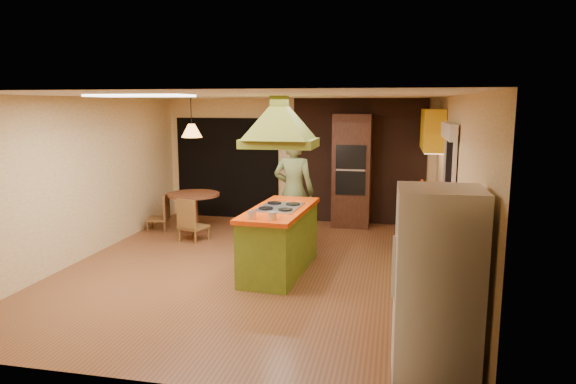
% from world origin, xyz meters
% --- Properties ---
extents(ground, '(6.50, 6.50, 0.00)m').
position_xyz_m(ground, '(0.00, 0.00, 0.00)').
color(ground, brown).
rests_on(ground, ground).
extents(room_walls, '(5.50, 6.50, 6.50)m').
position_xyz_m(room_walls, '(0.00, 0.00, 1.25)').
color(room_walls, beige).
rests_on(room_walls, ground).
extents(ceiling_plane, '(6.50, 6.50, 0.00)m').
position_xyz_m(ceiling_plane, '(0.00, 0.00, 2.50)').
color(ceiling_plane, silver).
rests_on(ceiling_plane, room_walls).
extents(brick_panel, '(2.64, 0.03, 2.50)m').
position_xyz_m(brick_panel, '(1.25, 3.23, 1.25)').
color(brick_panel, '#381E14').
rests_on(brick_panel, ground).
extents(nook_opening, '(2.20, 0.03, 2.10)m').
position_xyz_m(nook_opening, '(-1.50, 3.23, 1.05)').
color(nook_opening, black).
rests_on(nook_opening, ground).
extents(right_counter, '(0.62, 3.05, 0.92)m').
position_xyz_m(right_counter, '(2.45, 0.60, 0.46)').
color(right_counter, olive).
rests_on(right_counter, ground).
extents(upper_cabinets, '(0.34, 1.40, 0.70)m').
position_xyz_m(upper_cabinets, '(2.57, 2.20, 1.95)').
color(upper_cabinets, yellow).
rests_on(upper_cabinets, room_walls).
extents(window_right, '(0.12, 1.35, 1.06)m').
position_xyz_m(window_right, '(2.70, 0.40, 1.77)').
color(window_right, black).
rests_on(window_right, room_walls).
extents(fluor_panel, '(1.20, 0.60, 0.03)m').
position_xyz_m(fluor_panel, '(-1.10, -1.20, 2.48)').
color(fluor_panel, white).
rests_on(fluor_panel, ceiling_plane).
extents(kitchen_island, '(0.88, 1.92, 0.95)m').
position_xyz_m(kitchen_island, '(0.38, -0.09, 0.47)').
color(kitchen_island, olive).
rests_on(kitchen_island, ground).
extents(range_hood, '(1.02, 0.74, 0.79)m').
position_xyz_m(range_hood, '(0.38, -0.09, 2.25)').
color(range_hood, '#5D6218').
rests_on(range_hood, ceiling_plane).
extents(man, '(0.74, 0.53, 1.89)m').
position_xyz_m(man, '(0.33, 1.20, 0.95)').
color(man, '#4C552D').
rests_on(man, ground).
extents(refrigerator, '(0.72, 0.68, 1.70)m').
position_xyz_m(refrigerator, '(2.34, -2.68, 0.85)').
color(refrigerator, white).
rests_on(refrigerator, ground).
extents(wall_oven, '(0.73, 0.60, 2.20)m').
position_xyz_m(wall_oven, '(1.14, 2.95, 1.10)').
color(wall_oven, '#4C2718').
rests_on(wall_oven, ground).
extents(dining_table, '(0.97, 0.97, 0.73)m').
position_xyz_m(dining_table, '(-1.74, 1.92, 0.51)').
color(dining_table, brown).
rests_on(dining_table, ground).
extents(chair_left, '(0.45, 0.45, 0.70)m').
position_xyz_m(chair_left, '(-2.44, 1.82, 0.35)').
color(chair_left, brown).
rests_on(chair_left, ground).
extents(chair_near, '(0.53, 0.53, 0.77)m').
position_xyz_m(chair_near, '(-1.49, 1.27, 0.38)').
color(chair_near, brown).
rests_on(chair_near, ground).
extents(pendant_lamp, '(0.46, 0.46, 0.24)m').
position_xyz_m(pendant_lamp, '(-1.74, 1.92, 1.90)').
color(pendant_lamp, '#FF9E3F').
rests_on(pendant_lamp, ceiling_plane).
extents(canister_large, '(0.14, 0.14, 0.21)m').
position_xyz_m(canister_large, '(2.40, 1.52, 1.02)').
color(canister_large, '#FBEECA').
rests_on(canister_large, right_counter).
extents(canister_medium, '(0.15, 0.15, 0.19)m').
position_xyz_m(canister_medium, '(2.40, 1.28, 1.02)').
color(canister_medium, beige).
rests_on(canister_medium, right_counter).
extents(canister_small, '(0.13, 0.13, 0.14)m').
position_xyz_m(canister_small, '(2.40, 1.05, 0.99)').
color(canister_small, beige).
rests_on(canister_small, right_counter).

